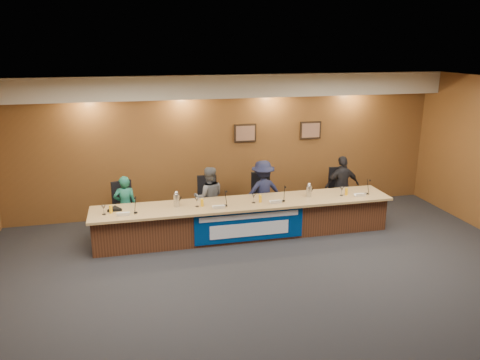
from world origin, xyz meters
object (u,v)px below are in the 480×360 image
object	(u,v)px
banner	(250,226)
panelist_b	(209,197)
office_chair_b	(208,204)
office_chair_c	(261,200)
panelist_a	(125,206)
dais_body	(244,220)
carafe_right	(309,191)
panelist_c	(263,192)
office_chair_d	(340,194)
panelist_d	(342,186)
carafe_left	(177,200)
office_chair_a	(126,211)
speakerphone	(115,209)

from	to	relation	value
banner	panelist_b	bearing A→B (deg)	120.70
office_chair_b	office_chair_c	distance (m)	1.19
panelist_a	panelist_b	size ratio (longest dim) A/B	0.94
dais_body	office_chair_c	xyz separation A→B (m)	(0.57, 0.74, 0.13)
dais_body	carafe_right	distance (m)	1.47
dais_body	panelist_c	size ratio (longest dim) A/B	4.25
panelist_b	office_chair_d	size ratio (longest dim) A/B	2.80
dais_body	office_chair_c	bearing A→B (deg)	52.35
dais_body	panelist_d	xyz separation A→B (m)	(2.45, 0.64, 0.35)
office_chair_d	banner	bearing A→B (deg)	-148.28
panelist_c	carafe_left	bearing A→B (deg)	12.93
office_chair_a	dais_body	bearing A→B (deg)	-34.08
dais_body	carafe_right	xyz separation A→B (m)	(1.38, -0.02, 0.52)
office_chair_b	office_chair_d	xyz separation A→B (m)	(3.07, 0.00, 0.00)
panelist_c	office_chair_b	bearing A→B (deg)	-9.97
office_chair_c	speakerphone	bearing A→B (deg)	-158.31
banner	office_chair_d	world-z (taller)	banner
office_chair_b	panelist_a	bearing A→B (deg)	-173.54
office_chair_c	panelist_d	bearing A→B (deg)	6.38
office_chair_c	speakerphone	size ratio (longest dim) A/B	1.50
panelist_b	carafe_right	bearing A→B (deg)	165.17
panelist_a	office_chair_b	bearing A→B (deg)	-177.53
panelist_a	speakerphone	world-z (taller)	panelist_a
panelist_b	carafe_left	distance (m)	1.01
panelist_b	office_chair_c	distance (m)	1.21
banner	carafe_left	size ratio (longest dim) A/B	8.53
banner	speakerphone	bearing A→B (deg)	169.53
office_chair_a	office_chair_b	size ratio (longest dim) A/B	1.00
carafe_left	speakerphone	bearing A→B (deg)	177.28
panelist_c	office_chair_a	world-z (taller)	panelist_c
speakerphone	banner	bearing A→B (deg)	-10.47
panelist_b	panelist_c	bearing A→B (deg)	-176.68
speakerphone	panelist_d	bearing A→B (deg)	6.61
dais_body	office_chair_d	world-z (taller)	dais_body
panelist_a	speakerphone	distance (m)	0.63
banner	carafe_left	xyz separation A→B (m)	(-1.38, 0.42, 0.50)
panelist_a	panelist_d	bearing A→B (deg)	179.19
panelist_b	office_chair_a	bearing A→B (deg)	0.03
panelist_a	carafe_right	size ratio (longest dim) A/B	5.22
office_chair_b	carafe_right	world-z (taller)	carafe_right
office_chair_d	office_chair_c	bearing A→B (deg)	-173.48
speakerphone	panelist_a	bearing A→B (deg)	71.79
banner	panelist_c	bearing A→B (deg)	61.60
office_chair_b	panelist_b	bearing A→B (deg)	-86.82
dais_body	panelist_b	size ratio (longest dim) A/B	4.46
office_chair_b	panelist_c	bearing A→B (deg)	-1.61
panelist_d	carafe_right	world-z (taller)	panelist_d
dais_body	carafe_left	size ratio (longest dim) A/B	23.25
dais_body	carafe_right	size ratio (longest dim) A/B	24.80
panelist_a	office_chair_c	world-z (taller)	panelist_a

